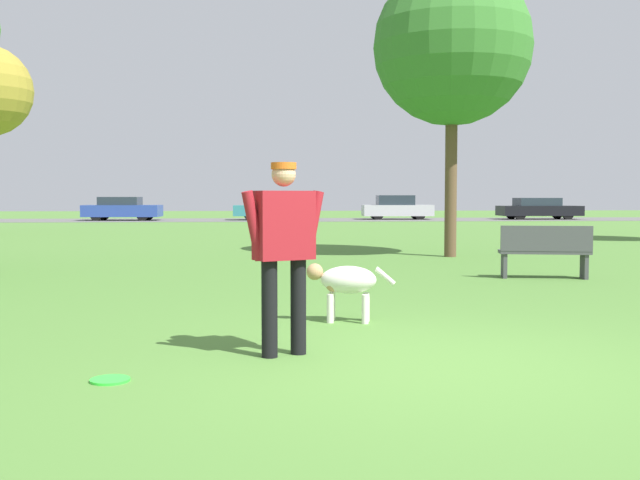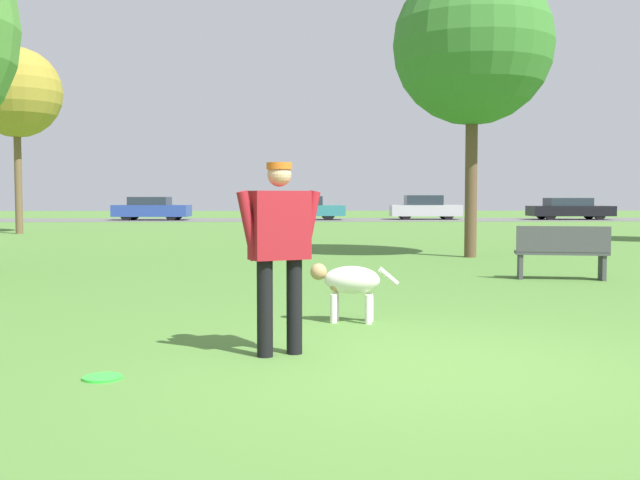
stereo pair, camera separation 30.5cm
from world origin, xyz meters
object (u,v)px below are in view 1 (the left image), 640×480
(park_bench, at_px, (545,250))
(parked_car_silver, at_px, (397,208))
(dog, at_px, (345,282))
(tree_mid_center, at_px, (452,47))
(person, at_px, (284,241))
(parked_car_black, at_px, (539,209))
(parked_car_blue, at_px, (122,209))
(parked_car_teal, at_px, (275,208))
(frisbee, at_px, (110,380))

(park_bench, bearing_deg, parked_car_silver, -84.38)
(dog, xyz_separation_m, tree_mid_center, (3.21, 8.12, 4.05))
(person, bearing_deg, parked_car_black, 41.79)
(dog, height_order, parked_car_blue, parked_car_blue)
(dog, distance_m, parked_car_silver, 34.07)
(parked_car_silver, relative_size, parked_car_black, 0.87)
(parked_car_blue, xyz_separation_m, parked_car_teal, (8.10, 0.04, 0.02))
(person, relative_size, dog, 1.71)
(parked_car_blue, height_order, parked_car_teal, parked_car_teal)
(tree_mid_center, height_order, park_bench, tree_mid_center)
(dog, bearing_deg, person, 79.04)
(tree_mid_center, bearing_deg, park_bench, -84.66)
(dog, relative_size, tree_mid_center, 0.15)
(person, bearing_deg, parked_car_blue, 78.01)
(parked_car_blue, xyz_separation_m, parked_car_black, (22.81, 0.10, -0.02))
(person, relative_size, frisbee, 5.65)
(person, relative_size, parked_car_teal, 0.35)
(parked_car_teal, distance_m, parked_car_black, 14.71)
(frisbee, distance_m, parked_car_teal, 35.25)
(parked_car_blue, bearing_deg, tree_mid_center, -62.69)
(person, height_order, parked_car_blue, person)
(person, distance_m, parked_car_silver, 35.76)
(tree_mid_center, relative_size, parked_car_blue, 1.52)
(dog, xyz_separation_m, parked_car_silver, (6.73, 33.39, 0.23))
(frisbee, height_order, parked_car_teal, parked_car_teal)
(tree_mid_center, relative_size, parked_car_silver, 1.58)
(parked_car_teal, bearing_deg, frisbee, -93.84)
(parked_car_black, relative_size, park_bench, 3.08)
(person, xyz_separation_m, park_bench, (4.30, 5.39, -0.49))
(parked_car_silver, bearing_deg, person, -99.90)
(parked_car_teal, distance_m, parked_car_silver, 6.81)
(dog, bearing_deg, parked_car_silver, -89.11)
(dog, distance_m, park_bench, 5.25)
(dog, relative_size, frisbee, 3.31)
(frisbee, distance_m, parked_car_blue, 35.71)
(person, relative_size, parked_car_silver, 0.40)
(dog, xyz_separation_m, park_bench, (3.62, 3.80, 0.03))
(tree_mid_center, distance_m, park_bench, 5.91)
(parked_car_silver, height_order, park_bench, parked_car_silver)
(dog, bearing_deg, park_bench, -121.31)
(parked_car_silver, relative_size, park_bench, 2.69)
(frisbee, bearing_deg, parked_car_black, 64.81)
(tree_mid_center, height_order, parked_car_blue, tree_mid_center)
(parked_car_blue, bearing_deg, dog, -73.44)
(person, height_order, parked_car_black, person)
(parked_car_blue, bearing_deg, person, -75.14)
(person, bearing_deg, parked_car_teal, 64.71)
(person, xyz_separation_m, dog, (0.68, 1.58, -0.52))
(dog, relative_size, park_bench, 0.64)
(parked_car_black, bearing_deg, parked_car_blue, -178.77)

